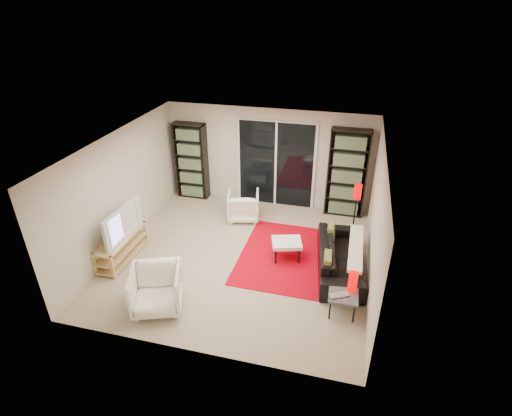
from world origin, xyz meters
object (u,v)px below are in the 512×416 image
(side_table, at_px, (343,296))
(tv_stand, at_px, (122,247))
(sofa, at_px, (340,257))
(armchair_front, at_px, (156,289))
(armchair_back, at_px, (243,206))
(bookshelf_right, at_px, (347,174))
(bookshelf_left, at_px, (191,161))
(floor_lamp, at_px, (357,198))
(ottoman, at_px, (287,243))

(side_table, bearing_deg, tv_stand, 173.44)
(sofa, relative_size, armchair_front, 2.43)
(armchair_back, xyz_separation_m, armchair_front, (-0.58, -3.27, 0.05))
(bookshelf_right, xyz_separation_m, armchair_back, (-2.26, -0.81, -0.72))
(bookshelf_left, height_order, armchair_front, bookshelf_left)
(sofa, height_order, floor_lamp, floor_lamp)
(bookshelf_right, xyz_separation_m, ottoman, (-0.99, -2.14, -0.70))
(side_table, xyz_separation_m, floor_lamp, (0.08, 2.57, 0.54))
(armchair_front, bearing_deg, sofa, 11.61)
(ottoman, relative_size, side_table, 1.38)
(armchair_front, bearing_deg, armchair_back, 59.65)
(armchair_front, distance_m, side_table, 3.10)
(tv_stand, xyz_separation_m, ottoman, (3.19, 0.81, 0.08))
(bookshelf_left, bearing_deg, floor_lamp, -12.06)
(tv_stand, xyz_separation_m, armchair_front, (1.34, -1.14, 0.11))
(bookshelf_right, xyz_separation_m, tv_stand, (-4.19, -2.95, -0.79))
(tv_stand, distance_m, floor_lamp, 4.95)
(armchair_front, height_order, floor_lamp, floor_lamp)
(ottoman, bearing_deg, floor_lamp, 45.14)
(tv_stand, height_order, ottoman, tv_stand)
(ottoman, bearing_deg, armchair_back, 133.68)
(armchair_back, relative_size, armchair_front, 0.88)
(sofa, bearing_deg, armchair_front, 114.68)
(ottoman, bearing_deg, sofa, -7.14)
(armchair_back, distance_m, floor_lamp, 2.59)
(bookshelf_left, xyz_separation_m, armchair_front, (1.01, -4.08, -0.60))
(tv_stand, xyz_separation_m, side_table, (4.37, -0.50, 0.09))
(armchair_front, relative_size, floor_lamp, 0.69)
(floor_lamp, bearing_deg, ottoman, -134.86)
(sofa, relative_size, floor_lamp, 1.68)
(sofa, distance_m, armchair_front, 3.42)
(bookshelf_right, xyz_separation_m, floor_lamp, (0.26, -0.88, -0.15))
(bookshelf_right, bearing_deg, ottoman, -114.86)
(armchair_front, relative_size, side_table, 1.69)
(tv_stand, height_order, floor_lamp, floor_lamp)
(bookshelf_left, distance_m, armchair_back, 1.89)
(sofa, xyz_separation_m, armchair_front, (-2.90, -1.81, 0.08))
(bookshelf_left, bearing_deg, bookshelf_right, -0.00)
(bookshelf_left, bearing_deg, armchair_back, -27.09)
(ottoman, height_order, floor_lamp, floor_lamp)
(bookshelf_right, height_order, ottoman, bookshelf_right)
(floor_lamp, bearing_deg, bookshelf_right, 106.77)
(armchair_back, bearing_deg, tv_stand, 34.47)
(armchair_back, distance_m, armchair_front, 3.32)
(bookshelf_left, height_order, side_table, bookshelf_left)
(floor_lamp, bearing_deg, armchair_front, -134.13)
(tv_stand, bearing_deg, bookshelf_right, 35.16)
(tv_stand, bearing_deg, side_table, -6.56)
(sofa, bearing_deg, bookshelf_right, -5.73)
(sofa, distance_m, armchair_back, 2.75)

